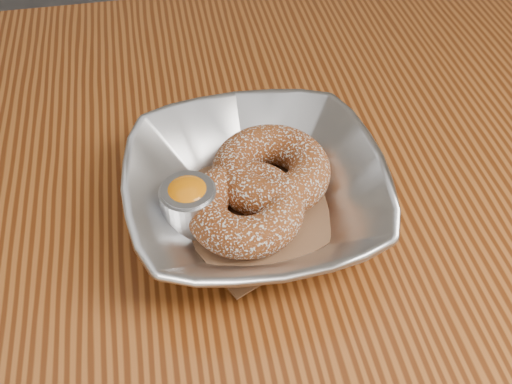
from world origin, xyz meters
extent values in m
cube|color=brown|center=(0.00, 0.00, 0.73)|extent=(1.20, 0.80, 0.04)
cube|color=#562C13|center=(0.54, 0.34, 0.35)|extent=(0.06, 0.06, 0.71)
imported|color=#BABCC1|center=(0.11, -0.03, 0.78)|extent=(0.23, 0.23, 0.06)
cube|color=brown|center=(0.11, -0.03, 0.76)|extent=(0.19, 0.19, 0.00)
torus|color=brown|center=(0.13, 0.00, 0.78)|extent=(0.13, 0.13, 0.04)
torus|color=brown|center=(0.09, -0.05, 0.78)|extent=(0.15, 0.15, 0.04)
cylinder|color=#BABCC1|center=(0.05, -0.03, 0.78)|extent=(0.05, 0.05, 0.04)
cylinder|color=gray|center=(0.05, -0.03, 0.78)|extent=(0.05, 0.05, 0.04)
ellipsoid|color=orange|center=(0.05, -0.03, 0.79)|extent=(0.04, 0.04, 0.03)
camera|label=1|loc=(0.04, -0.40, 1.17)|focal=42.00mm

